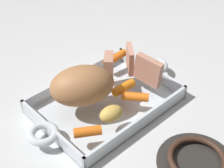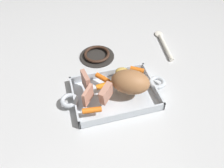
% 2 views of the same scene
% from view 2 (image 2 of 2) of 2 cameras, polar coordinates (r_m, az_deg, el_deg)
% --- Properties ---
extents(ground_plane, '(2.25, 2.25, 0.00)m').
position_cam_2_polar(ground_plane, '(0.91, 0.69, -3.05)').
color(ground_plane, silver).
extents(roasting_dish, '(0.43, 0.23, 0.04)m').
position_cam_2_polar(roasting_dish, '(0.90, 0.69, -2.55)').
color(roasting_dish, silver).
rests_on(roasting_dish, ground_plane).
extents(pork_roast, '(0.18, 0.15, 0.09)m').
position_cam_2_polar(pork_roast, '(0.85, 4.66, 0.53)').
color(pork_roast, '#A26D43').
rests_on(pork_roast, roasting_dish).
extents(roast_slice_outer, '(0.05, 0.06, 0.07)m').
position_cam_2_polar(roast_slice_outer, '(0.83, -6.10, -2.87)').
color(roast_slice_outer, tan).
rests_on(roast_slice_outer, roasting_dish).
extents(roast_slice_thick, '(0.07, 0.07, 0.07)m').
position_cam_2_polar(roast_slice_thick, '(0.83, -1.52, -2.38)').
color(roast_slice_thick, tan).
rests_on(roast_slice_thick, roasting_dish).
extents(roast_slice_thin, '(0.03, 0.08, 0.08)m').
position_cam_2_polar(roast_slice_thin, '(0.87, -6.59, 0.63)').
color(roast_slice_thin, tan).
rests_on(roast_slice_thin, roasting_dish).
extents(baby_carrot_center_right, '(0.05, 0.06, 0.02)m').
position_cam_2_polar(baby_carrot_center_right, '(0.91, -2.41, 1.52)').
color(baby_carrot_center_right, orange).
rests_on(baby_carrot_center_right, roasting_dish).
extents(baby_carrot_northeast, '(0.06, 0.05, 0.02)m').
position_cam_2_polar(baby_carrot_northeast, '(0.95, 6.34, 3.60)').
color(baby_carrot_northeast, orange).
rests_on(baby_carrot_northeast, roasting_dish).
extents(baby_carrot_long, '(0.07, 0.02, 0.03)m').
position_cam_2_polar(baby_carrot_long, '(0.89, -1.97, -0.32)').
color(baby_carrot_long, orange).
rests_on(baby_carrot_long, roasting_dish).
extents(baby_carrot_southeast, '(0.07, 0.02, 0.03)m').
position_cam_2_polar(baby_carrot_southeast, '(0.81, -5.10, -6.59)').
color(baby_carrot_southeast, orange).
rests_on(baby_carrot_southeast, roasting_dish).
extents(potato_near_roast, '(0.06, 0.05, 0.03)m').
position_cam_2_polar(potato_near_roast, '(0.93, 2.50, 3.15)').
color(potato_near_roast, gold).
rests_on(potato_near_roast, roasting_dish).
extents(stove_burner_rear, '(0.16, 0.16, 0.02)m').
position_cam_2_polar(stove_burner_rear, '(1.08, -3.83, 7.27)').
color(stove_burner_rear, '#282623').
rests_on(stove_burner_rear, ground_plane).
extents(serving_spoon, '(0.06, 0.25, 0.02)m').
position_cam_2_polar(serving_spoon, '(1.18, 12.85, 9.99)').
color(serving_spoon, white).
rests_on(serving_spoon, ground_plane).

